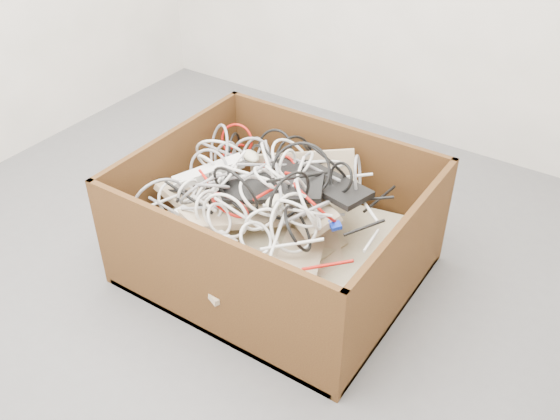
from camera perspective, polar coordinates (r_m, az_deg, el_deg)
The scene contains 8 objects.
ground at distance 2.73m, azimuth -5.37°, elevation -4.71°, with size 3.00×3.00×0.00m, color #555557.
cardboard_box at distance 2.60m, azimuth -0.52°, elevation -3.04°, with size 1.10×0.92×0.51m.
keyboard_pile at distance 2.52m, azimuth -0.51°, elevation -0.22°, with size 0.87×0.87×0.35m.
mice_scatter at distance 2.43m, azimuth -1.88°, elevation 0.63°, with size 0.63×0.68×0.20m.
power_strip_left at distance 2.60m, azimuth -6.58°, elevation 3.47°, with size 0.30×0.05×0.04m, color silver.
power_strip_right at distance 2.39m, azimuth -6.88°, elevation -1.72°, with size 0.28×0.05×0.04m, color silver.
vga_plug at distance 2.35m, azimuth 5.05°, elevation -1.36°, with size 0.04×0.04×0.02m, color #0C27BB.
cable_tangle at distance 2.49m, azimuth -1.78°, elevation 2.63°, with size 0.98×0.81×0.42m.
Camera 1 is at (1.35, -1.57, 1.77)m, focal length 40.07 mm.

